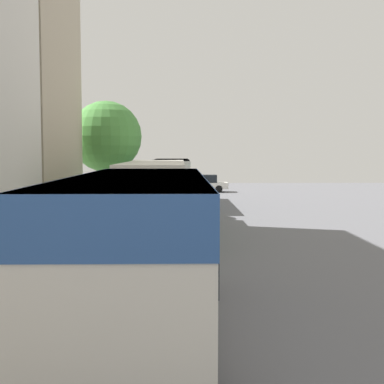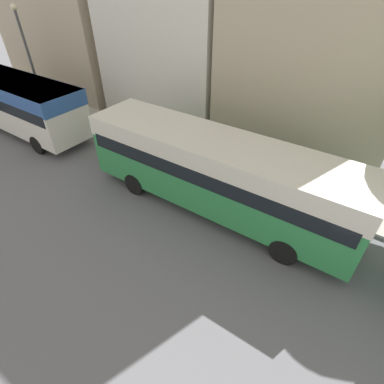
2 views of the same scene
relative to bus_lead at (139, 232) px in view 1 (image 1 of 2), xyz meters
The scene contains 8 objects.
building_far_terrace 16.60m from the bus_lead, 117.20° to the left, with size 5.66×8.14×13.06m.
bus_lead is the anchor object (origin of this frame).
bus_following 13.05m from the bus_lead, 91.36° to the left, with size 2.60×11.14×3.20m.
bus_third_in_line 26.00m from the bus_lead, 89.70° to the left, with size 2.55×11.01×3.10m.
car_crossing 37.76m from the bus_lead, 85.76° to the left, with size 4.49×1.89×1.57m.
pedestrian_near_curb 22.46m from the bus_lead, 98.41° to the left, with size 0.33×0.33×1.83m.
pedestrian_walking_away 15.68m from the bus_lead, 102.40° to the left, with size 0.34×0.34×1.66m.
street_tree 20.82m from the bus_lead, 99.72° to the left, with size 4.09×4.09×6.41m.
Camera 1 is at (-0.87, -1.85, 3.66)m, focal length 50.00 mm.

